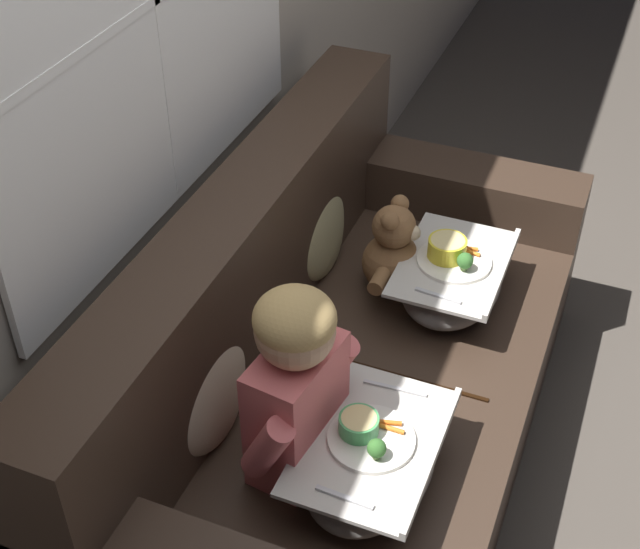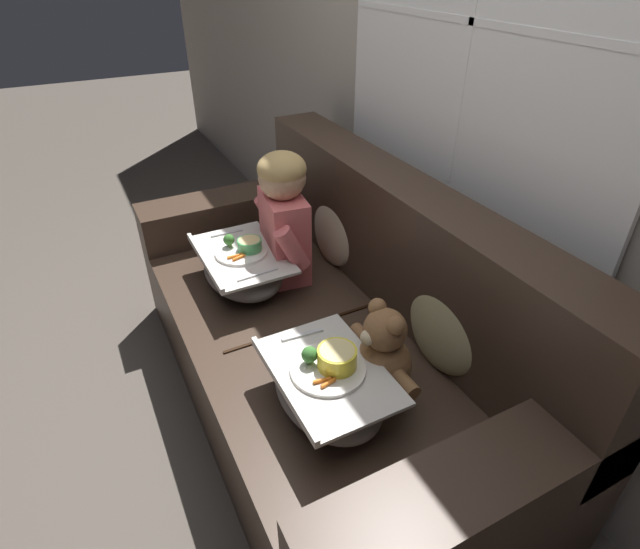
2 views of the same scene
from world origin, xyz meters
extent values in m
plane|color=#4C443D|center=(0.00, 0.00, 0.00)|extent=(14.00, 14.00, 0.00)
cube|color=#A89E8E|center=(0.00, 0.61, 1.30)|extent=(8.00, 0.05, 2.60)
cube|color=white|center=(0.00, 0.57, 1.45)|extent=(1.40, 0.02, 1.14)
cube|color=black|center=(0.00, 0.57, 1.45)|extent=(1.35, 0.01, 1.09)
cube|color=white|center=(0.00, 0.56, 1.45)|extent=(0.02, 0.02, 1.09)
cube|color=white|center=(0.00, 0.56, 1.45)|extent=(1.35, 0.02, 0.02)
cube|color=#38281E|center=(0.00, 0.00, 0.21)|extent=(1.98, 0.97, 0.43)
cube|color=#38281E|center=(0.00, 0.38, 0.68)|extent=(1.98, 0.22, 0.51)
cube|color=#38281E|center=(-0.88, 0.00, 0.52)|extent=(0.22, 0.97, 0.19)
cube|color=#38281E|center=(0.88, 0.00, 0.52)|extent=(0.22, 0.97, 0.19)
cube|color=black|center=(0.00, -0.02, 0.43)|extent=(0.01, 0.71, 0.01)
ellipsoid|color=#C1B293|center=(-0.38, 0.30, 0.61)|extent=(0.38, 0.18, 0.39)
ellipsoid|color=tan|center=(0.38, 0.30, 0.61)|extent=(0.37, 0.18, 0.39)
cube|color=#DB6666|center=(-0.38, 0.04, 0.61)|extent=(0.29, 0.19, 0.37)
sphere|color=tan|center=(-0.38, 0.04, 0.88)|extent=(0.19, 0.19, 0.19)
ellipsoid|color=tan|center=(-0.38, 0.04, 0.92)|extent=(0.20, 0.20, 0.14)
cylinder|color=#DB6666|center=(-0.55, 0.05, 0.64)|extent=(0.09, 0.15, 0.21)
cylinder|color=#DB6666|center=(-0.23, 0.01, 0.64)|extent=(0.09, 0.15, 0.21)
sphere|color=brown|center=(0.38, 0.04, 0.52)|extent=(0.19, 0.19, 0.19)
sphere|color=brown|center=(0.38, 0.04, 0.66)|extent=(0.14, 0.14, 0.14)
sphere|color=brown|center=(0.34, 0.04, 0.72)|extent=(0.06, 0.06, 0.06)
sphere|color=brown|center=(0.43, 0.04, 0.72)|extent=(0.06, 0.06, 0.06)
sphere|color=beige|center=(0.39, -0.02, 0.66)|extent=(0.05, 0.05, 0.05)
sphere|color=black|center=(0.39, -0.03, 0.66)|extent=(0.02, 0.02, 0.02)
cylinder|color=brown|center=(0.26, 0.04, 0.54)|extent=(0.10, 0.05, 0.05)
cylinder|color=brown|center=(0.51, 0.04, 0.54)|extent=(0.10, 0.05, 0.05)
cylinder|color=brown|center=(0.34, -0.05, 0.45)|extent=(0.05, 0.09, 0.05)
cylinder|color=brown|center=(0.43, -0.05, 0.45)|extent=(0.05, 0.09, 0.05)
ellipsoid|color=slate|center=(-0.38, -0.16, 0.50)|extent=(0.46, 0.32, 0.14)
cube|color=beige|center=(-0.38, -0.16, 0.58)|extent=(0.48, 0.33, 0.01)
cube|color=beige|center=(-0.38, -0.31, 0.59)|extent=(0.48, 0.02, 0.02)
cylinder|color=white|center=(-0.38, -0.16, 0.59)|extent=(0.22, 0.22, 0.01)
cylinder|color=#4CAD60|center=(-0.38, -0.12, 0.62)|extent=(0.10, 0.10, 0.05)
cylinder|color=#E5D189|center=(-0.38, -0.12, 0.64)|extent=(0.09, 0.09, 0.01)
sphere|color=#38702D|center=(-0.44, -0.19, 0.63)|extent=(0.05, 0.05, 0.05)
cylinder|color=#7A9E56|center=(-0.44, -0.19, 0.60)|extent=(0.02, 0.02, 0.02)
cylinder|color=orange|center=(-0.35, -0.20, 0.60)|extent=(0.01, 0.06, 0.01)
cylinder|color=orange|center=(-0.33, -0.19, 0.60)|extent=(0.03, 0.06, 0.01)
cube|color=silver|center=(-0.57, -0.16, 0.59)|extent=(0.02, 0.14, 0.01)
cube|color=silver|center=(-0.20, -0.16, 0.59)|extent=(0.02, 0.17, 0.01)
ellipsoid|color=slate|center=(0.38, -0.16, 0.50)|extent=(0.44, 0.30, 0.14)
cube|color=beige|center=(0.38, -0.16, 0.58)|extent=(0.46, 0.32, 0.01)
cube|color=beige|center=(0.38, -0.31, 0.59)|extent=(0.46, 0.02, 0.02)
cylinder|color=white|center=(0.38, -0.16, 0.59)|extent=(0.23, 0.23, 0.01)
cylinder|color=yellow|center=(0.39, -0.13, 0.62)|extent=(0.12, 0.12, 0.06)
cylinder|color=#E5D189|center=(0.39, -0.13, 0.65)|extent=(0.11, 0.11, 0.01)
sphere|color=#38702D|center=(0.34, -0.20, 0.63)|extent=(0.05, 0.05, 0.05)
cylinder|color=#7A9E56|center=(0.34, -0.20, 0.60)|extent=(0.02, 0.02, 0.02)
cylinder|color=orange|center=(0.43, -0.20, 0.60)|extent=(0.02, 0.06, 0.01)
cylinder|color=orange|center=(0.45, -0.19, 0.60)|extent=(0.02, 0.05, 0.01)
cube|color=silver|center=(0.21, -0.16, 0.59)|extent=(0.03, 0.14, 0.01)
camera|label=1|loc=(-1.78, -0.58, 2.27)|focal=50.00mm
camera|label=2|loc=(1.35, -0.68, 1.65)|focal=28.00mm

